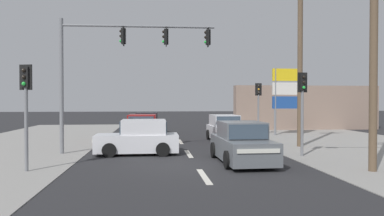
% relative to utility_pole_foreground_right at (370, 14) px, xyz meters
% --- Properties ---
extents(ground_plane, '(140.00, 140.00, 0.00)m').
position_rel_utility_pole_foreground_right_xyz_m(ground_plane, '(-5.54, 1.83, -5.23)').
color(ground_plane, '#28282B').
extents(lane_dash_near, '(0.20, 2.40, 0.01)m').
position_rel_utility_pole_foreground_right_xyz_m(lane_dash_near, '(-5.54, -0.17, -5.22)').
color(lane_dash_near, silver).
rests_on(lane_dash_near, ground).
extents(lane_dash_mid, '(0.20, 2.40, 0.01)m').
position_rel_utility_pole_foreground_right_xyz_m(lane_dash_mid, '(-5.54, 4.83, -5.22)').
color(lane_dash_mid, silver).
rests_on(lane_dash_mid, ground).
extents(lane_dash_far, '(0.20, 2.40, 0.01)m').
position_rel_utility_pole_foreground_right_xyz_m(lane_dash_far, '(-5.54, 9.83, -5.22)').
color(lane_dash_far, silver).
rests_on(lane_dash_far, ground).
extents(utility_pole_foreground_right, '(3.78, 0.59, 9.73)m').
position_rel_utility_pole_foreground_right_xyz_m(utility_pole_foreground_right, '(0.00, 0.00, 0.00)').
color(utility_pole_foreground_right, brown).
rests_on(utility_pole_foreground_right, ground).
extents(utility_pole_midground_right, '(1.80, 0.26, 9.53)m').
position_rel_utility_pole_foreground_right_xyz_m(utility_pole_midground_right, '(0.38, 6.77, -0.22)').
color(utility_pole_midground_right, brown).
rests_on(utility_pole_midground_right, ground).
extents(traffic_signal_mast, '(6.89, 0.55, 6.00)m').
position_rel_utility_pole_foreground_right_xyz_m(traffic_signal_mast, '(-8.76, 5.30, -0.87)').
color(traffic_signal_mast, slate).
rests_on(traffic_signal_mast, ground).
extents(pedestal_signal_right_kerb, '(0.44, 0.30, 3.56)m').
position_rel_utility_pole_foreground_right_xyz_m(pedestal_signal_right_kerb, '(-0.83, 3.55, -2.81)').
color(pedestal_signal_right_kerb, slate).
rests_on(pedestal_signal_right_kerb, ground).
extents(pedestal_signal_left_kerb, '(0.43, 0.31, 3.56)m').
position_rel_utility_pole_foreground_right_xyz_m(pedestal_signal_left_kerb, '(-11.31, 1.18, -2.81)').
color(pedestal_signal_left_kerb, slate).
rests_on(pedestal_signal_left_kerb, ground).
extents(pedestal_signal_far_median, '(0.44, 0.30, 3.56)m').
position_rel_utility_pole_foreground_right_xyz_m(pedestal_signal_far_median, '(0.03, 13.08, -2.81)').
color(pedestal_signal_far_median, slate).
rests_on(pedestal_signal_far_median, ground).
extents(shopping_plaza_sign, '(2.10, 0.16, 4.60)m').
position_rel_utility_pole_foreground_right_xyz_m(shopping_plaza_sign, '(2.08, 13.16, -2.25)').
color(shopping_plaza_sign, slate).
rests_on(shopping_plaza_sign, ground).
extents(shopfront_wall_far, '(12.00, 1.00, 3.60)m').
position_rel_utility_pole_foreground_right_xyz_m(shopfront_wall_far, '(5.46, 17.83, -3.43)').
color(shopfront_wall_far, gray).
rests_on(shopfront_wall_far, ground).
extents(hatchback_receding_far, '(1.91, 3.70, 1.53)m').
position_rel_utility_pole_foreground_right_xyz_m(hatchback_receding_far, '(-2.89, 9.87, -4.53)').
color(hatchback_receding_far, silver).
rests_on(hatchback_receding_far, ground).
extents(sedan_kerbside_parked, '(2.05, 4.31, 1.56)m').
position_rel_utility_pole_foreground_right_xyz_m(sedan_kerbside_parked, '(-7.72, 10.31, -4.53)').
color(sedan_kerbside_parked, maroon).
rests_on(sedan_kerbside_parked, ground).
extents(sedan_oncoming_mid, '(1.95, 4.27, 1.56)m').
position_rel_utility_pole_foreground_right_xyz_m(sedan_oncoming_mid, '(-3.73, 2.31, -4.53)').
color(sedan_oncoming_mid, slate).
rests_on(sedan_oncoming_mid, ground).
extents(hatchback_crossing_left, '(3.64, 1.78, 1.53)m').
position_rel_utility_pole_foreground_right_xyz_m(hatchback_crossing_left, '(-7.74, 4.93, -4.53)').
color(hatchback_crossing_left, silver).
rests_on(hatchback_crossing_left, ground).
extents(hatchback_oncoming_near, '(1.87, 3.69, 1.53)m').
position_rel_utility_pole_foreground_right_xyz_m(hatchback_oncoming_near, '(-7.51, 15.52, -4.53)').
color(hatchback_oncoming_near, black).
rests_on(hatchback_oncoming_near, ground).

